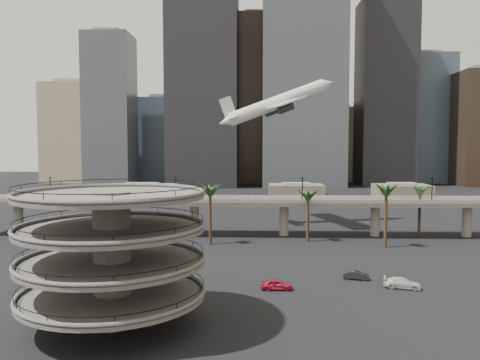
{
  "coord_description": "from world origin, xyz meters",
  "views": [
    {
      "loc": [
        4.16,
        -58.47,
        21.52
      ],
      "look_at": [
        1.17,
        28.0,
        15.47
      ],
      "focal_mm": 35.0,
      "sensor_mm": 36.0,
      "label": 1
    }
  ],
  "objects_px": {
    "overpass": "(239,205)",
    "car_b": "(356,275)",
    "parking_ramp": "(112,245)",
    "car_c": "(402,283)",
    "car_a": "(276,284)",
    "airborne_jet": "(277,103)"
  },
  "relations": [
    {
      "from": "parking_ramp",
      "to": "car_a",
      "type": "height_order",
      "value": "parking_ramp"
    },
    {
      "from": "overpass",
      "to": "car_c",
      "type": "height_order",
      "value": "overpass"
    },
    {
      "from": "parking_ramp",
      "to": "car_c",
      "type": "height_order",
      "value": "parking_ramp"
    },
    {
      "from": "overpass",
      "to": "airborne_jet",
      "type": "relative_size",
      "value": 3.82
    },
    {
      "from": "car_a",
      "to": "car_c",
      "type": "xyz_separation_m",
      "value": [
        19.31,
        1.42,
        -0.01
      ]
    },
    {
      "from": "airborne_jet",
      "to": "car_b",
      "type": "xyz_separation_m",
      "value": [
        10.55,
        -55.45,
        -33.1
      ]
    },
    {
      "from": "parking_ramp",
      "to": "car_c",
      "type": "bearing_deg",
      "value": 22.65
    },
    {
      "from": "overpass",
      "to": "car_b",
      "type": "bearing_deg",
      "value": -61.58
    },
    {
      "from": "overpass",
      "to": "car_c",
      "type": "relative_size",
      "value": 23.52
    },
    {
      "from": "parking_ramp",
      "to": "car_b",
      "type": "relative_size",
      "value": 5.27
    },
    {
      "from": "parking_ramp",
      "to": "overpass",
      "type": "distance_m",
      "value": 60.46
    },
    {
      "from": "car_b",
      "to": "airborne_jet",
      "type": "bearing_deg",
      "value": 24.22
    },
    {
      "from": "parking_ramp",
      "to": "car_a",
      "type": "bearing_deg",
      "value": 36.69
    },
    {
      "from": "car_a",
      "to": "parking_ramp",
      "type": "bearing_deg",
      "value": 127.64
    },
    {
      "from": "car_c",
      "to": "parking_ramp",
      "type": "bearing_deg",
      "value": 128.07
    },
    {
      "from": "car_a",
      "to": "car_c",
      "type": "height_order",
      "value": "car_a"
    },
    {
      "from": "overpass",
      "to": "car_b",
      "type": "relative_size",
      "value": 30.83
    },
    {
      "from": "car_a",
      "to": "car_c",
      "type": "distance_m",
      "value": 19.36
    },
    {
      "from": "overpass",
      "to": "car_a",
      "type": "xyz_separation_m",
      "value": [
        7.26,
        -43.9,
        -6.53
      ]
    },
    {
      "from": "overpass",
      "to": "car_a",
      "type": "relative_size",
      "value": 27.41
    },
    {
      "from": "airborne_jet",
      "to": "car_c",
      "type": "xyz_separation_m",
      "value": [
        16.6,
        -60.03,
        -32.99
      ]
    },
    {
      "from": "car_b",
      "to": "car_c",
      "type": "distance_m",
      "value": 7.59
    }
  ]
}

